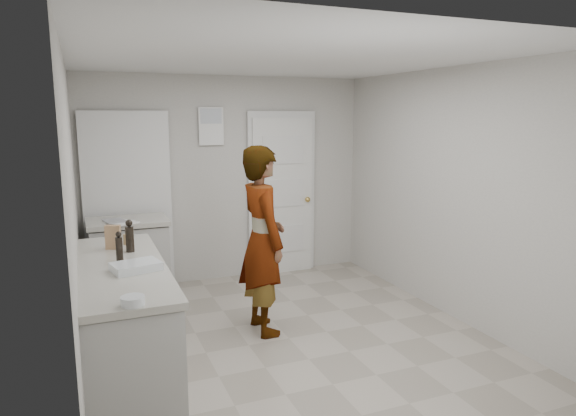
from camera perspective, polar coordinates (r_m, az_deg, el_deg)
name	(u,v)px	position (r m, az deg, el deg)	size (l,w,h in m)	color
ground	(289,338)	(4.89, 0.10, -14.28)	(4.00, 4.00, 0.00)	gray
room_shell	(215,199)	(6.33, -8.06, 1.04)	(4.00, 4.00, 4.00)	beige
main_counter	(124,327)	(4.24, -17.73, -12.48)	(0.64, 1.96, 0.93)	#B2B2AE
side_counter	(130,264)	(5.90, -17.17, -5.94)	(0.84, 0.61, 0.93)	#B2B2AE
person	(263,240)	(4.79, -2.85, -3.61)	(0.64, 0.42, 1.76)	silver
cake_mix_box	(113,237)	(4.54, -18.86, -3.08)	(0.12, 0.06, 0.20)	#A57752
spice_jar	(127,239)	(4.68, -17.50, -3.33)	(0.06, 0.06, 0.09)	tan
oil_cruet_a	(130,237)	(4.40, -17.18, -3.04)	(0.07, 0.07, 0.27)	black
oil_cruet_b	(119,247)	(4.12, -18.24, -4.18)	(0.05, 0.05, 0.24)	black
baking_dish	(136,267)	(3.89, -16.53, -6.28)	(0.37, 0.30, 0.06)	silver
egg_bowl	(133,301)	(3.21, -16.88, -9.84)	(0.14, 0.14, 0.05)	silver
papers	(121,222)	(5.63, -18.03, -1.51)	(0.24, 0.30, 0.01)	white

